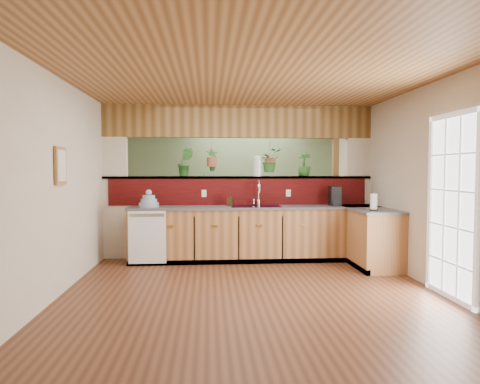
{
  "coord_description": "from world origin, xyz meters",
  "views": [
    {
      "loc": [
        -0.52,
        -6.02,
        1.5
      ],
      "look_at": [
        -0.03,
        0.7,
        1.15
      ],
      "focal_mm": 32.0,
      "sensor_mm": 36.0,
      "label": 1
    }
  ],
  "objects": [
    {
      "name": "hanging_plant_b",
      "position": [
        0.54,
        1.35,
        1.83
      ],
      "size": [
        0.44,
        0.41,
        0.52
      ],
      "color": "brown",
      "rests_on": "header_beam"
    },
    {
      "name": "glass_jar",
      "position": [
        0.33,
        1.35,
        1.57
      ],
      "size": [
        0.16,
        0.16,
        0.35
      ],
      "color": "silver",
      "rests_on": "pass_through_ledge"
    },
    {
      "name": "ledge_plant_left",
      "position": [
        -0.92,
        1.35,
        1.63
      ],
      "size": [
        0.28,
        0.23,
        0.48
      ],
      "primitive_type": "imported",
      "rotation": [
        0.0,
        0.0,
        0.06
      ],
      "color": "#23541D",
      "rests_on": "pass_through_ledge"
    },
    {
      "name": "paper_towel",
      "position": [
        1.91,
        0.12,
        1.02
      ],
      "size": [
        0.12,
        0.12,
        0.26
      ],
      "color": "black",
      "rests_on": "countertop"
    },
    {
      "name": "faucet",
      "position": [
        0.32,
        1.13,
        1.13
      ],
      "size": [
        0.19,
        0.19,
        0.42
      ],
      "color": "#B7B7B2",
      "rests_on": "countertop"
    },
    {
      "name": "pass_through_ledge",
      "position": [
        0.0,
        1.35,
        1.37
      ],
      "size": [
        4.6,
        0.21,
        0.04
      ],
      "primitive_type": "cube",
      "color": "brown",
      "rests_on": "ground"
    },
    {
      "name": "pass_through_partition",
      "position": [
        0.03,
        1.35,
        1.19
      ],
      "size": [
        4.6,
        0.21,
        2.6
      ],
      "color": "beige",
      "rests_on": "ground"
    },
    {
      "name": "shelving_console",
      "position": [
        -0.21,
        3.25,
        0.5
      ],
      "size": [
        1.45,
        0.81,
        0.94
      ],
      "primitive_type": "cube",
      "rotation": [
        0.0,
        0.0,
        0.33
      ],
      "color": "black",
      "rests_on": "ground"
    },
    {
      "name": "wall_left",
      "position": [
        -2.3,
        0.0,
        1.3
      ],
      "size": [
        0.02,
        7.0,
        2.6
      ],
      "primitive_type": "cube",
      "color": "beige",
      "rests_on": "ground"
    },
    {
      "name": "header_beam",
      "position": [
        0.0,
        1.35,
        2.33
      ],
      "size": [
        4.6,
        0.15,
        0.55
      ],
      "primitive_type": "cube",
      "color": "brown",
      "rests_on": "ground"
    },
    {
      "name": "french_door",
      "position": [
        2.27,
        -1.3,
        1.05
      ],
      "size": [
        0.06,
        1.02,
        2.16
      ],
      "primitive_type": "cube",
      "color": "white",
      "rests_on": "ground"
    },
    {
      "name": "framed_print",
      "position": [
        -2.27,
        -0.8,
        1.55
      ],
      "size": [
        0.04,
        0.35,
        0.45
      ],
      "color": "#935E32",
      "rests_on": "wall_left"
    },
    {
      "name": "hanging_plant_a",
      "position": [
        -0.46,
        1.35,
        1.8
      ],
      "size": [
        0.24,
        0.2,
        0.51
      ],
      "color": "brown",
      "rests_on": "header_beam"
    },
    {
      "name": "coffee_maker",
      "position": [
        1.59,
        1.0,
        1.05
      ],
      "size": [
        0.17,
        0.29,
        0.32
      ],
      "rotation": [
        0.0,
        0.0,
        -0.08
      ],
      "color": "black",
      "rests_on": "countertop"
    },
    {
      "name": "dish_stack",
      "position": [
        -1.49,
        0.97,
        0.99
      ],
      "size": [
        0.32,
        0.32,
        0.28
      ],
      "color": "#8798AE",
      "rests_on": "countertop"
    },
    {
      "name": "ceiling",
      "position": [
        0.0,
        0.0,
        2.6
      ],
      "size": [
        4.6,
        7.0,
        0.01
      ],
      "primitive_type": "cube",
      "color": "brown",
      "rests_on": "ground"
    },
    {
      "name": "shelf_plant_a",
      "position": [
        -0.62,
        3.25,
        1.2
      ],
      "size": [
        0.28,
        0.23,
        0.45
      ],
      "primitive_type": "imported",
      "rotation": [
        0.0,
        0.0,
        -0.32
      ],
      "color": "#23541D",
      "rests_on": "shelving_console"
    },
    {
      "name": "ledge_plant_right",
      "position": [
        1.14,
        1.35,
        1.6
      ],
      "size": [
        0.29,
        0.29,
        0.42
      ],
      "primitive_type": "imported",
      "rotation": [
        0.0,
        0.0,
        -0.27
      ],
      "color": "#23541D",
      "rests_on": "pass_through_ledge"
    },
    {
      "name": "ground",
      "position": [
        0.0,
        0.0,
        0.0
      ],
      "size": [
        4.6,
        7.0,
        0.01
      ],
      "primitive_type": "cube",
      "color": "#522C19",
      "rests_on": "ground"
    },
    {
      "name": "navy_sink",
      "position": [
        0.25,
        0.98,
        0.82
      ],
      "size": [
        0.82,
        0.5,
        0.18
      ],
      "color": "black",
      "rests_on": "countertop"
    },
    {
      "name": "wall_right",
      "position": [
        2.3,
        0.0,
        1.3
      ],
      "size": [
        0.02,
        7.0,
        2.6
      ],
      "primitive_type": "cube",
      "color": "beige",
      "rests_on": "ground"
    },
    {
      "name": "shelf_plant_b",
      "position": [
        0.18,
        3.25,
        1.18
      ],
      "size": [
        0.29,
        0.29,
        0.43
      ],
      "primitive_type": "imported",
      "rotation": [
        0.0,
        0.0,
        -0.23
      ],
      "color": "#23541D",
      "rests_on": "shelving_console"
    },
    {
      "name": "wall_back",
      "position": [
        0.0,
        3.5,
        1.3
      ],
      "size": [
        4.6,
        0.02,
        2.6
      ],
      "primitive_type": "cube",
      "color": "beige",
      "rests_on": "ground"
    },
    {
      "name": "dishwasher",
      "position": [
        -1.48,
        0.66,
        0.46
      ],
      "size": [
        0.58,
        0.03,
        0.82
      ],
      "color": "white",
      "rests_on": "ground"
    },
    {
      "name": "soap_dispenser",
      "position": [
        -0.16,
        1.07,
        1.0
      ],
      "size": [
        0.11,
        0.12,
        0.21
      ],
      "primitive_type": "imported",
      "rotation": [
        0.0,
        0.0,
        -0.27
      ],
      "color": "#392814",
      "rests_on": "countertop"
    },
    {
      "name": "floor_plant",
      "position": [
        1.23,
        2.7,
        0.38
      ],
      "size": [
        0.82,
        0.75,
        0.77
      ],
      "primitive_type": "imported",
      "rotation": [
        0.0,
        0.0,
        0.25
      ],
      "color": "#23541D",
      "rests_on": "ground"
    },
    {
      "name": "sage_backwall",
      "position": [
        0.0,
        3.48,
        1.3
      ],
      "size": [
        4.55,
        0.02,
        2.55
      ],
      "primitive_type": "cube",
      "color": "#5A724E",
      "rests_on": "ground"
    },
    {
      "name": "countertop",
      "position": [
        0.84,
        0.87,
        0.45
      ],
      "size": [
        4.14,
        1.52,
        0.9
      ],
      "color": "#935E32",
      "rests_on": "ground"
    },
    {
      "name": "wall_front",
      "position": [
        0.0,
        -3.5,
        1.3
      ],
      "size": [
        4.6,
        0.02,
        2.6
      ],
      "primitive_type": "cube",
      "color": "beige",
      "rests_on": "ground"
    }
  ]
}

